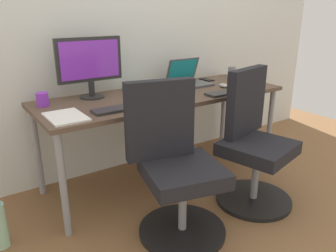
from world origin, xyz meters
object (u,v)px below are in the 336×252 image
(office_chair_left, at_px, (175,168))
(open_laptop, at_px, (188,78))
(office_chair_right, at_px, (253,144))
(desktop_monitor, at_px, (90,63))
(coffee_mug, at_px, (42,99))

(office_chair_left, xyz_separation_m, open_laptop, (0.69, 0.78, 0.34))
(open_laptop, bearing_deg, office_chair_right, -91.39)
(office_chair_left, bearing_deg, desktop_monitor, 101.30)
(office_chair_right, height_order, open_laptop, office_chair_right)
(office_chair_right, distance_m, open_laptop, 0.85)
(office_chair_right, relative_size, coffee_mug, 10.22)
(office_chair_left, xyz_separation_m, office_chair_right, (0.67, -0.00, 0.00))
(office_chair_left, relative_size, office_chair_right, 1.00)
(open_laptop, height_order, coffee_mug, open_laptop)
(office_chair_left, relative_size, coffee_mug, 10.22)
(office_chair_left, bearing_deg, office_chair_right, -0.01)
(desktop_monitor, relative_size, coffee_mug, 5.22)
(desktop_monitor, height_order, open_laptop, desktop_monitor)
(office_chair_left, xyz_separation_m, coffee_mug, (-0.53, 0.79, 0.33))
(office_chair_right, distance_m, desktop_monitor, 1.29)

